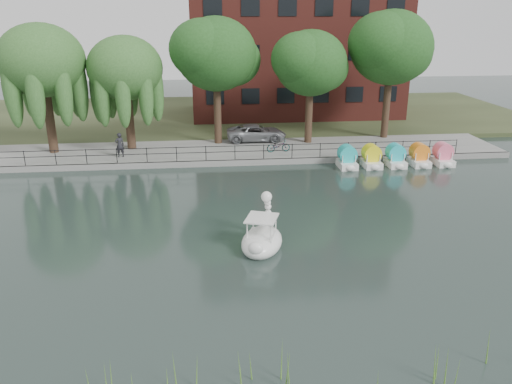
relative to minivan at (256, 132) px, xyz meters
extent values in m
plane|color=#354441|center=(-2.02, -18.31, -1.14)|extent=(120.00, 120.00, 0.00)
cube|color=gray|center=(-2.02, -2.31, -0.94)|extent=(40.00, 6.00, 0.40)
cube|color=gray|center=(-2.02, -5.26, -0.94)|extent=(40.00, 0.25, 0.40)
cube|color=#47512D|center=(-2.02, 11.69, -0.96)|extent=(60.00, 22.00, 0.36)
cylinder|color=black|center=(-2.02, -5.06, 0.21)|extent=(32.00, 0.04, 0.04)
cylinder|color=black|center=(-2.02, -5.06, -0.19)|extent=(32.00, 0.04, 0.04)
cylinder|color=black|center=(-2.02, -5.06, -0.24)|extent=(0.05, 0.05, 1.00)
cube|color=#4C1E16|center=(4.98, 11.69, 8.22)|extent=(20.00, 10.00, 18.00)
cylinder|color=#473323|center=(-15.02, -1.81, 1.36)|extent=(0.60, 0.60, 4.20)
ellipsoid|color=#477B38|center=(-15.02, -1.81, 5.77)|extent=(5.88, 5.88, 5.00)
cylinder|color=#473323|center=(-9.52, -1.31, 1.16)|extent=(0.60, 0.60, 3.80)
ellipsoid|color=#477B38|center=(-9.52, -1.31, 5.15)|extent=(5.32, 5.32, 4.52)
cylinder|color=#473323|center=(-3.02, -0.31, 1.51)|extent=(0.60, 0.60, 4.50)
ellipsoid|color=#296024|center=(-3.02, -0.31, 5.96)|extent=(6.00, 6.00, 5.10)
cylinder|color=#473323|center=(3.98, -0.81, 1.28)|extent=(0.60, 0.60, 4.05)
ellipsoid|color=#296024|center=(3.98, -0.81, 5.29)|extent=(5.40, 5.40, 4.59)
cylinder|color=#473323|center=(10.48, 0.19, 1.62)|extent=(0.60, 0.60, 4.72)
ellipsoid|color=#296024|center=(10.48, 0.19, 6.29)|extent=(6.30, 6.30, 5.36)
imported|color=gray|center=(0.00, 0.00, 0.00)|extent=(2.47, 5.35, 1.49)
imported|color=gray|center=(1.25, -3.43, -0.24)|extent=(0.79, 1.78, 1.00)
imported|color=black|center=(-10.00, -3.62, 0.25)|extent=(0.85, 0.75, 1.98)
ellipsoid|color=white|center=(-1.66, -18.18, -0.83)|extent=(2.60, 3.25, 0.63)
cube|color=white|center=(-1.69, -18.28, -0.52)|extent=(1.50, 1.56, 0.31)
cube|color=white|center=(-1.68, -18.23, 0.35)|extent=(1.70, 1.76, 0.06)
ellipsoid|color=white|center=(-2.05, -19.32, -0.57)|extent=(0.79, 0.70, 0.59)
sphere|color=white|center=(-1.35, -17.30, 1.00)|extent=(0.50, 0.50, 0.50)
cone|color=black|center=(-1.24, -16.98, 0.97)|extent=(0.29, 0.33, 0.21)
cylinder|color=yellow|center=(-1.29, -17.12, 0.98)|extent=(0.29, 0.19, 0.27)
cube|color=white|center=(5.54, -6.52, -0.92)|extent=(1.15, 1.70, 0.44)
cylinder|color=#24B8B8|center=(5.54, -6.42, -0.19)|extent=(0.90, 1.20, 0.90)
cube|color=white|center=(7.24, -6.52, -0.92)|extent=(1.15, 1.70, 0.44)
cylinder|color=yellow|center=(7.24, -6.42, -0.19)|extent=(0.90, 1.20, 0.90)
cube|color=white|center=(8.94, -6.52, -0.92)|extent=(1.15, 1.70, 0.44)
cylinder|color=#24BBC6|center=(8.94, -6.42, -0.19)|extent=(0.90, 1.20, 0.90)
cube|color=white|center=(10.64, -6.52, -0.92)|extent=(1.15, 1.70, 0.44)
cylinder|color=orange|center=(10.64, -6.42, -0.19)|extent=(0.90, 1.20, 0.90)
cube|color=white|center=(12.34, -6.52, -0.92)|extent=(1.15, 1.70, 0.44)
cylinder|color=#F36688|center=(12.34, -6.42, -0.19)|extent=(0.90, 1.20, 0.90)
camera|label=1|loc=(-4.02, -38.31, 8.92)|focal=35.00mm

